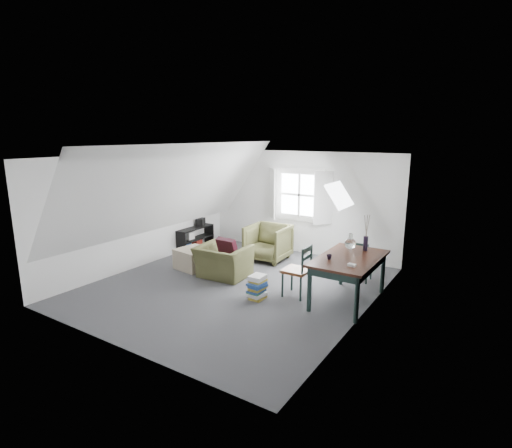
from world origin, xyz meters
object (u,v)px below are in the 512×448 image
Objects in this scene: dining_table at (349,263)px; dining_chair_far at (361,260)px; armchair_near at (224,276)px; armchair_far at (268,260)px; dining_chair_near at (298,270)px; media_shelf at (194,239)px; magazine_stack at (257,287)px; ottoman at (194,259)px.

dining_table is 1.17m from dining_chair_far.
armchair_far reaches higher than armchair_near.
media_shelf is (-3.63, 1.29, -0.24)m from dining_chair_near.
armchair_far is (0.19, 1.47, 0.00)m from armchair_near.
armchair_far is at bearing -22.55° from dining_chair_far.
magazine_stack is at bearing -66.54° from armchair_far.
dining_chair_near is at bearing 44.43° from dining_chair_far.
armchair_near is 2.36× the size of magazine_stack.
dining_chair_near is at bearing 173.82° from armchair_near.
dining_table reaches higher than magazine_stack.
dining_table is 3.80× the size of magazine_stack.
media_shelf is 2.60× the size of magazine_stack.
dining_chair_far reaches higher than magazine_stack.
dining_table is (2.61, 0.18, 0.71)m from armchair_near.
armchair_far is 1.14× the size of dining_chair_far.
armchair_near is 1.53× the size of ottoman.
media_shelf is at bearing -112.68° from dining_chair_near.
armchair_far is 2.16× the size of magazine_stack.
dining_table is at bearing -179.76° from armchair_near.
armchair_far is 2.83m from dining_table.
media_shelf is at bearing 149.79° from magazine_stack.
dining_chair_far is at bearing -155.88° from armchair_near.
armchair_far is 0.57× the size of dining_table.
ottoman is at bearing 178.72° from dining_table.
dining_table reaches higher than armchair_near.
ottoman is at bearing -130.26° from armchair_far.
armchair_near is 0.91× the size of media_shelf.
armchair_near is 0.91m from ottoman.
armchair_far is 0.83× the size of media_shelf.
ottoman is (-1.07, -1.39, 0.22)m from armchair_far.
armchair_near is 1.35m from magazine_stack.
armchair_near is 1.48m from armchair_far.
armchair_near is at bearing 154.35° from magazine_stack.
ottoman is 3.52m from dining_table.
dining_chair_near is at bearing -23.40° from media_shelf.
dining_chair_far is 2.28m from magazine_stack.
armchair_near is at bearing -100.21° from armchair_far.
dining_chair_near is (-0.71, -1.38, 0.07)m from dining_chair_far.
dining_chair_far is at bearing 20.02° from ottoman.
media_shelf is (-2.06, -0.26, 0.26)m from armchair_far.
dining_table is at bearing 103.61° from dining_chair_near.
dining_chair_near reaches higher than dining_chair_far.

